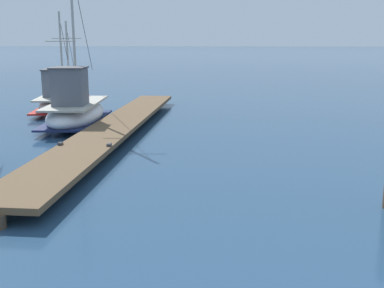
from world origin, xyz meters
TOP-DOWN VIEW (x-y plane):
  - floating_dock at (-5.82, 16.64)m, footprint 2.59×19.05m
  - fishing_boat_0 at (-7.92, 18.34)m, footprint 2.42×6.32m
  - fishing_boat_2 at (-10.24, 23.48)m, footprint 2.68×7.89m

SIDE VIEW (x-z plane):
  - floating_dock at x=-5.82m, z-range 0.10..0.63m
  - fishing_boat_2 at x=-10.24m, z-range -1.92..3.24m
  - fishing_boat_0 at x=-7.92m, z-range -2.93..4.46m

